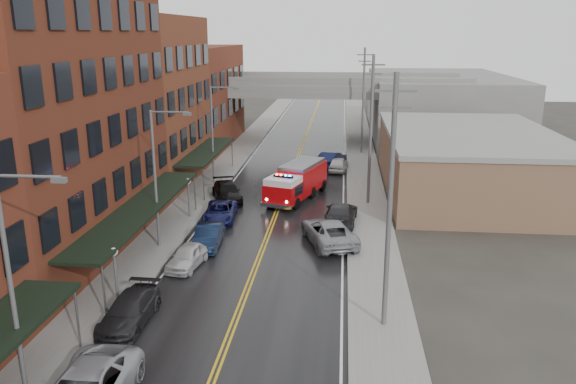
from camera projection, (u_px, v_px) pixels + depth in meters
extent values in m
cube|color=black|center=(273.00, 221.00, 41.97)|extent=(11.00, 160.00, 0.02)
cube|color=slate|center=(178.00, 217.00, 42.64)|extent=(3.00, 160.00, 0.15)
cube|color=slate|center=(372.00, 223.00, 41.26)|extent=(3.00, 160.00, 0.15)
cube|color=gray|center=(199.00, 218.00, 42.48)|extent=(0.30, 160.00, 0.15)
cube|color=gray|center=(349.00, 222.00, 41.42)|extent=(0.30, 160.00, 0.15)
cube|color=#562516|center=(41.00, 111.00, 34.06)|extent=(9.00, 20.00, 18.00)
cube|color=brown|center=(143.00, 102.00, 51.22)|extent=(9.00, 15.00, 15.00)
cube|color=maroon|center=(193.00, 97.00, 68.38)|extent=(9.00, 20.00, 12.00)
cube|color=brown|center=(467.00, 163.00, 49.34)|extent=(14.00, 22.00, 5.00)
cube|color=slate|center=(438.00, 104.00, 77.45)|extent=(18.00, 30.00, 8.00)
cylinder|color=slate|center=(78.00, 319.00, 24.55)|extent=(0.10, 0.10, 3.00)
cube|color=black|center=(141.00, 208.00, 35.16)|extent=(2.60, 18.00, 0.18)
cylinder|color=slate|center=(104.00, 291.00, 27.23)|extent=(0.10, 0.10, 3.00)
cylinder|color=slate|center=(195.00, 194.00, 43.69)|extent=(0.10, 0.10, 3.00)
cube|color=black|center=(207.00, 151.00, 51.90)|extent=(2.60, 13.00, 0.18)
cylinder|color=slate|center=(204.00, 184.00, 46.37)|extent=(0.10, 0.10, 3.00)
cylinder|color=slate|center=(232.00, 154.00, 58.04)|extent=(0.10, 0.10, 3.00)
cylinder|color=#59595B|center=(116.00, 279.00, 28.79)|extent=(0.14, 0.14, 2.80)
sphere|color=silver|center=(114.00, 252.00, 28.38)|extent=(0.44, 0.44, 0.44)
cylinder|color=#59595B|center=(189.00, 201.00, 42.19)|extent=(0.14, 0.14, 2.80)
sphere|color=silver|center=(188.00, 181.00, 41.78)|extent=(0.44, 0.44, 0.44)
cylinder|color=#59595B|center=(12.00, 293.00, 20.33)|extent=(0.18, 0.18, 9.00)
cylinder|color=#59595B|center=(28.00, 176.00, 19.00)|extent=(2.40, 0.12, 0.12)
cube|color=#59595B|center=(59.00, 180.00, 18.93)|extent=(0.50, 0.22, 0.18)
cylinder|color=#59595B|center=(155.00, 181.00, 35.64)|extent=(0.18, 0.18, 9.00)
cylinder|color=#59595B|center=(170.00, 112.00, 34.32)|extent=(2.40, 0.12, 0.12)
cube|color=#59595B|center=(187.00, 114.00, 34.24)|extent=(0.50, 0.22, 0.18)
cylinder|color=#59595B|center=(212.00, 136.00, 50.95)|extent=(0.18, 0.18, 9.00)
cylinder|color=#59595B|center=(224.00, 87.00, 49.63)|extent=(2.40, 0.12, 0.12)
cube|color=#59595B|center=(236.00, 89.00, 49.55)|extent=(0.50, 0.22, 0.18)
cylinder|color=#59595B|center=(390.00, 207.00, 25.29)|extent=(0.24, 0.24, 12.00)
cube|color=#59595B|center=(396.00, 91.00, 23.86)|extent=(1.80, 0.12, 0.12)
cube|color=#59595B|center=(395.00, 107.00, 24.05)|extent=(1.40, 0.12, 0.12)
cylinder|color=#59595B|center=(371.00, 132.00, 44.43)|extent=(0.24, 0.24, 12.00)
cube|color=#59595B|center=(373.00, 65.00, 43.00)|extent=(1.80, 0.12, 0.12)
cube|color=#59595B|center=(373.00, 74.00, 43.19)|extent=(1.40, 0.12, 0.12)
cylinder|color=#59595B|center=(363.00, 102.00, 63.57)|extent=(0.24, 0.24, 12.00)
cube|color=#59595B|center=(365.00, 55.00, 62.14)|extent=(1.80, 0.12, 0.12)
cube|color=#59595B|center=(365.00, 61.00, 62.33)|extent=(1.40, 0.12, 0.12)
cube|color=slate|center=(304.00, 89.00, 70.74)|extent=(40.00, 10.00, 1.50)
cube|color=slate|center=(220.00, 117.00, 72.81)|extent=(1.60, 8.00, 6.00)
cube|color=slate|center=(391.00, 119.00, 70.73)|extent=(1.60, 8.00, 6.00)
cube|color=#AE080B|center=(302.00, 178.00, 48.16)|extent=(4.12, 6.06, 2.12)
cube|color=#AE080B|center=(283.00, 193.00, 44.77)|extent=(3.21, 3.28, 1.51)
cube|color=silver|center=(283.00, 181.00, 44.50)|extent=(3.03, 3.05, 0.50)
cube|color=black|center=(284.00, 188.00, 44.87)|extent=(2.92, 2.33, 0.81)
cube|color=slate|center=(302.00, 164.00, 47.83)|extent=(3.76, 5.60, 0.30)
cube|color=black|center=(283.00, 176.00, 44.40)|extent=(1.62, 0.77, 0.14)
sphere|color=#FF0C0C|center=(277.00, 175.00, 44.60)|extent=(0.20, 0.20, 0.20)
sphere|color=#1933FF|center=(290.00, 176.00, 44.17)|extent=(0.20, 0.20, 0.20)
cylinder|color=black|center=(270.00, 201.00, 45.32)|extent=(1.07, 0.65, 1.01)
cylinder|color=black|center=(296.00, 204.00, 44.46)|extent=(1.07, 0.65, 1.01)
cylinder|color=black|center=(288.00, 190.00, 48.43)|extent=(1.07, 0.65, 1.01)
cylinder|color=black|center=(312.00, 193.00, 47.58)|extent=(1.07, 0.65, 1.01)
cylinder|color=black|center=(299.00, 183.00, 50.66)|extent=(1.07, 0.65, 1.01)
cylinder|color=black|center=(322.00, 185.00, 49.80)|extent=(1.07, 0.65, 1.01)
imported|color=black|center=(130.00, 311.00, 27.00)|extent=(2.03, 4.86, 1.40)
imported|color=silver|center=(188.00, 256.00, 33.64)|extent=(2.14, 4.12, 1.34)
imported|color=black|center=(208.00, 236.00, 36.77)|extent=(1.78, 4.49, 1.45)
imported|color=#14164D|center=(220.00, 212.00, 41.92)|extent=(2.65, 5.03, 1.35)
imported|color=black|center=(227.00, 192.00, 46.78)|extent=(3.73, 5.69, 1.53)
imported|color=gray|center=(329.00, 232.00, 37.31)|extent=(4.45, 6.50, 1.65)
imported|color=#232325|center=(341.00, 214.00, 41.09)|extent=(2.71, 5.68, 1.60)
imported|color=silver|center=(338.00, 164.00, 56.83)|extent=(2.18, 4.45, 1.46)
imported|color=black|center=(331.00, 159.00, 58.55)|extent=(3.30, 5.28, 1.64)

